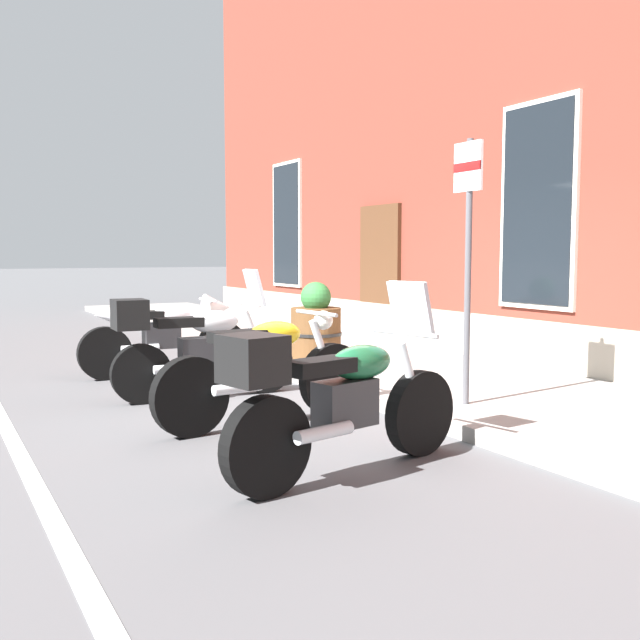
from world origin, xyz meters
TOP-DOWN VIEW (x-y plane):
  - ground_plane at (0.00, 0.00)m, footprint 140.00×140.00m
  - sidewalk at (0.00, 1.41)m, footprint 26.56×2.83m
  - lane_stripe at (0.00, -3.20)m, footprint 26.56×0.12m
  - motorcycle_white_sport at (-2.30, -1.07)m, footprint 0.62×2.14m
  - motorcycle_silver_touring at (-0.69, -1.32)m, footprint 0.62×1.96m
  - motorcycle_yellow_naked at (0.72, -1.14)m, footprint 0.62×2.14m
  - motorcycle_green_touring at (2.34, -1.36)m, footprint 0.81×2.07m
  - parking_sign at (1.34, 0.58)m, footprint 0.36×0.07m
  - barrel_planter at (-1.82, 0.73)m, footprint 0.69×0.69m

SIDE VIEW (x-z plane):
  - ground_plane at x=0.00m, z-range 0.00..0.00m
  - lane_stripe at x=0.00m, z-range 0.00..0.01m
  - sidewalk at x=0.00m, z-range 0.00..0.13m
  - motorcycle_yellow_naked at x=0.72m, z-range 0.00..0.99m
  - motorcycle_green_touring at x=2.34m, z-range -0.11..1.21m
  - motorcycle_white_sport at x=-2.30m, z-range 0.05..1.05m
  - barrel_planter at x=-1.82m, z-range 0.04..1.06m
  - motorcycle_silver_touring at x=-0.69m, z-range -0.11..1.24m
  - parking_sign at x=1.34m, z-range 0.48..2.90m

